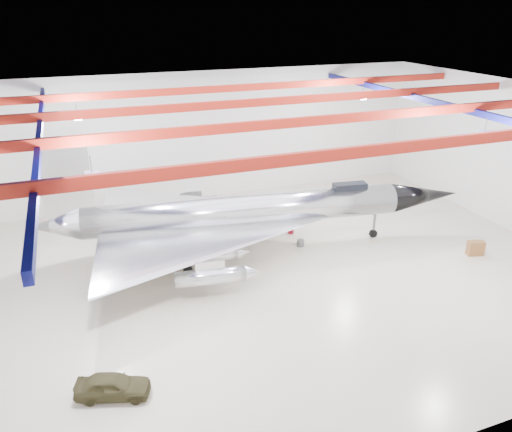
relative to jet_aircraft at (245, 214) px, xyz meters
name	(u,v)px	position (x,y,z in m)	size (l,w,h in m)	color
floor	(266,274)	(0.14, -3.72, -2.69)	(40.00, 40.00, 0.00)	beige
wall_back	(202,137)	(0.14, 11.28, 2.81)	(40.00, 40.00, 0.00)	silver
ceiling	(268,101)	(0.14, -3.72, 8.31)	(40.00, 40.00, 0.00)	#0A0F38
ceiling_structure	(268,113)	(0.14, -3.72, 7.63)	(39.50, 29.50, 1.08)	maroon
jet_aircraft	(245,214)	(0.00, 0.00, 0.00)	(30.04, 19.57, 8.21)	silver
jeep	(113,386)	(-10.24, -11.43, -2.14)	(1.31, 3.26, 1.11)	#38341C
desk	(476,248)	(14.61, -6.41, -2.18)	(1.11, 0.56, 1.02)	brown
crate_ply	(203,250)	(-2.88, 0.57, -2.51)	(0.52, 0.42, 0.36)	olive
toolbox_red	(184,231)	(-3.41, 4.26, -2.55)	(0.40, 0.32, 0.28)	maroon
engine_drum	(300,243)	(3.93, -0.87, -2.46)	(0.52, 0.52, 0.46)	#59595B
parts_bin	(267,217)	(3.48, 4.51, -2.50)	(0.55, 0.44, 0.39)	olive
crate_small	(152,248)	(-6.15, 2.41, -2.57)	(0.35, 0.28, 0.25)	#59595B
tool_chest	(291,231)	(4.19, 1.39, -2.49)	(0.45, 0.45, 0.41)	maroon
oil_barrel	(224,237)	(-0.84, 2.12, -2.48)	(0.60, 0.48, 0.42)	olive
spares_box	(228,225)	(0.04, 4.12, -2.50)	(0.43, 0.43, 0.38)	#59595B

